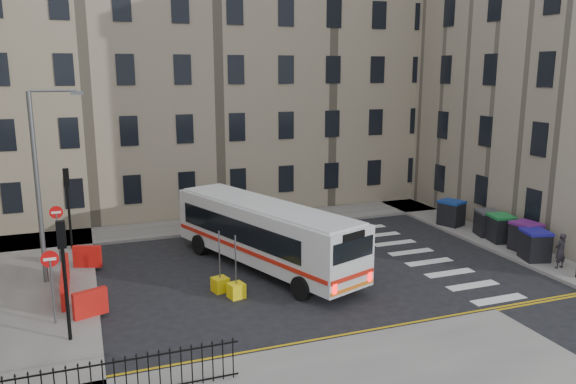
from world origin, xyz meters
TOP-DOWN VIEW (x-y plane):
  - ground at (0.00, 0.00)m, footprint 120.00×120.00m
  - pavement_north at (-6.00, 8.60)m, footprint 36.00×3.20m
  - pavement_east at (9.00, 4.00)m, footprint 2.40×26.00m
  - pavement_west at (-14.00, 1.00)m, footprint 6.00×22.00m
  - terrace_north at (-7.00, 15.50)m, footprint 38.30×10.80m
  - traffic_light_nw at (-12.00, 6.50)m, footprint 0.28×0.22m
  - traffic_light_sw at (-12.00, -4.00)m, footprint 0.28×0.22m
  - streetlamp at (-13.00, 2.00)m, footprint 0.50×0.22m
  - no_entry_north at (-12.50, 4.50)m, footprint 0.60×0.08m
  - no_entry_south at (-12.50, -2.50)m, footprint 0.60×0.08m
  - roadworks_barriers at (-11.84, 0.50)m, footprint 1.66×6.26m
  - iron_railings at (-11.25, -8.20)m, footprint 7.80×0.04m
  - bus at (-3.61, 0.77)m, footprint 6.13×11.12m
  - wheelie_bin_a at (8.62, -2.98)m, footprint 1.43×1.55m
  - wheelie_bin_b at (9.19, -1.76)m, footprint 1.30×1.45m
  - wheelie_bin_c at (9.13, -0.04)m, footprint 1.37×1.49m
  - wheelie_bin_d at (9.21, 1.12)m, footprint 1.40×1.51m
  - wheelie_bin_e at (8.67, 3.53)m, footprint 1.55×1.64m
  - pedestrian at (8.80, -4.31)m, footprint 0.64×0.46m
  - bollard_yellow at (-5.77, -2.15)m, footprint 0.71×0.71m
  - bollard_chevron at (-6.22, -1.30)m, footprint 0.74×0.74m

SIDE VIEW (x-z plane):
  - ground at x=0.00m, z-range 0.00..0.00m
  - pavement_north at x=-6.00m, z-range 0.00..0.15m
  - pavement_east at x=9.00m, z-range 0.00..0.15m
  - pavement_west at x=-14.00m, z-range 0.00..0.15m
  - bollard_yellow at x=-5.77m, z-range 0.00..0.60m
  - bollard_chevron at x=-6.22m, z-range 0.00..0.60m
  - roadworks_barriers at x=-11.84m, z-range 0.15..1.15m
  - iron_railings at x=-11.25m, z-range 0.15..1.35m
  - wheelie_bin_d at x=9.21m, z-range 0.16..1.55m
  - wheelie_bin_c at x=9.13m, z-range 0.16..1.58m
  - wheelie_bin_a at x=8.62m, z-range 0.16..1.58m
  - wheelie_bin_e at x=8.67m, z-range 0.16..1.60m
  - wheelie_bin_b at x=9.19m, z-range 0.16..1.60m
  - pedestrian at x=8.80m, z-range 0.15..1.78m
  - bus at x=-3.61m, z-range 0.23..3.21m
  - no_entry_north at x=-12.50m, z-range 0.58..3.58m
  - no_entry_south at x=-12.50m, z-range 0.58..3.58m
  - traffic_light_nw at x=-12.00m, z-range 0.82..4.92m
  - traffic_light_sw at x=-12.00m, z-range 0.82..4.92m
  - streetlamp at x=-13.00m, z-range 0.27..8.41m
  - terrace_north at x=-7.00m, z-range 0.02..17.22m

